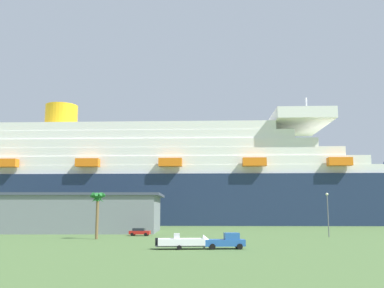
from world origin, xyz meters
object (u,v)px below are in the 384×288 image
Objects in this scene: cruise_ship at (139,183)px; palm_tree at (98,201)px; pickup_truck at (226,241)px; street_lamp at (328,208)px; parked_car_red_hatchback at (140,232)px; small_boat_on_trailer at (187,242)px.

cruise_ship is 28.56× the size of palm_tree.
pickup_truck is at bearing -41.79° from palm_tree.
cruise_ship reaches higher than street_lamp.
street_lamp is at bearing -7.07° from parked_car_red_hatchback.
small_boat_on_trailer is at bearing -79.46° from cruise_ship.
parked_car_red_hatchback is (-10.10, 30.54, -0.12)m from small_boat_on_trailer.
small_boat_on_trailer is at bearing -50.28° from palm_tree.
small_boat_on_trailer is at bearing -176.50° from pickup_truck.
cruise_ship is 83.46m from palm_tree.
street_lamp reaches higher than pickup_truck.
palm_tree is (-22.36, 19.99, 5.93)m from pickup_truck.
pickup_truck is 5.49m from small_boat_on_trailer.
pickup_truck is 0.65× the size of street_lamp.
small_boat_on_trailer is 1.04× the size of palm_tree.
palm_tree is at bearing -88.39° from cruise_ship.
small_boat_on_trailer is (-5.48, -0.34, -0.09)m from pickup_truck.
street_lamp is (22.60, 25.47, 4.59)m from pickup_truck.
street_lamp is (28.08, 25.81, 4.68)m from small_boat_on_trailer.
palm_tree is (-16.89, 20.33, 6.02)m from small_boat_on_trailer.
pickup_truck is (24.70, -102.97, -14.55)m from cruise_ship.
cruise_ship is at bearing 100.54° from small_boat_on_trailer.
cruise_ship reaches higher than pickup_truck.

